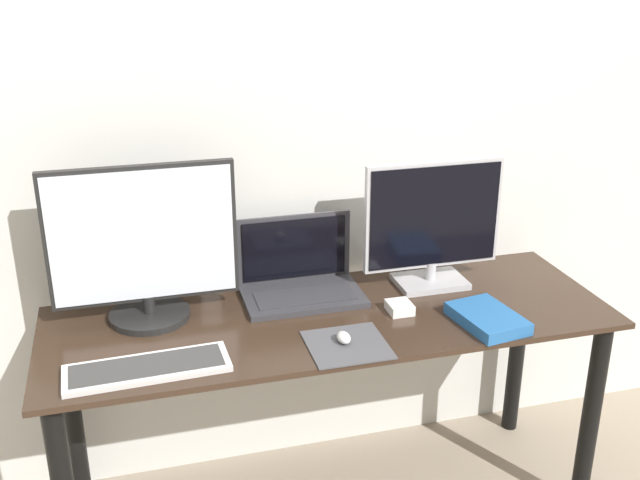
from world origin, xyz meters
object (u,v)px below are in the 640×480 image
object	(u,v)px
keyboard	(147,368)
book	(487,318)
monitor_right	(433,224)
power_brick	(400,307)
laptop	(299,276)
mouse	(344,338)
monitor_left	(144,247)

from	to	relation	value
keyboard	book	distance (m)	0.98
monitor_right	power_brick	world-z (taller)	monitor_right
laptop	power_brick	world-z (taller)	laptop
keyboard	mouse	world-z (taller)	mouse
laptop	keyboard	world-z (taller)	laptop
monitor_right	power_brick	xyz separation A→B (m)	(-0.17, -0.16, -0.19)
monitor_left	keyboard	world-z (taller)	monitor_left
book	power_brick	distance (m)	0.26
monitor_right	laptop	world-z (taller)	monitor_right
book	power_brick	xyz separation A→B (m)	(-0.22, 0.14, -0.00)
monitor_left	laptop	xyz separation A→B (m)	(0.47, 0.05, -0.17)
monitor_right	power_brick	size ratio (longest dim) A/B	5.73
keyboard	mouse	size ratio (longest dim) A/B	7.38
laptop	power_brick	xyz separation A→B (m)	(0.26, -0.21, -0.04)
laptop	power_brick	distance (m)	0.34
mouse	book	xyz separation A→B (m)	(0.44, 0.00, -0.00)
laptop	power_brick	bearing A→B (deg)	-38.77
monitor_left	power_brick	world-z (taller)	monitor_left
book	laptop	bearing A→B (deg)	144.01
monitor_right	laptop	size ratio (longest dim) A/B	1.22
monitor_right	keyboard	world-z (taller)	monitor_right
monitor_right	keyboard	xyz separation A→B (m)	(-0.93, -0.31, -0.20)
power_brick	monitor_right	bearing A→B (deg)	44.23
laptop	mouse	size ratio (longest dim) A/B	6.37
mouse	book	size ratio (longest dim) A/B	0.24
laptop	mouse	xyz separation A→B (m)	(0.04, -0.35, -0.04)
monitor_right	keyboard	distance (m)	1.00
laptop	keyboard	bearing A→B (deg)	-144.59
keyboard	mouse	xyz separation A→B (m)	(0.54, 0.00, 0.01)
monitor_left	monitor_right	bearing A→B (deg)	0.00
monitor_right	monitor_left	bearing A→B (deg)	-180.00
monitor_left	mouse	world-z (taller)	monitor_left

